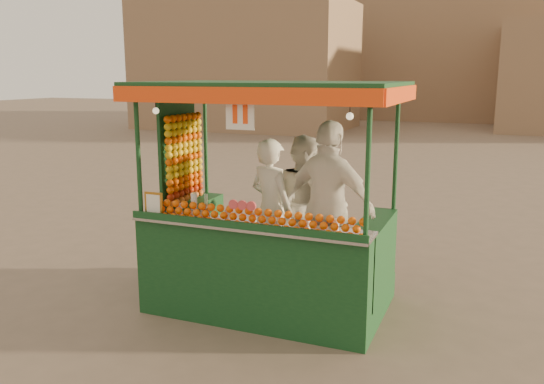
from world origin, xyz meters
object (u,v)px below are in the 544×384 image
at_px(vendor_middle, 305,202).
at_px(vendor_right, 329,207).
at_px(vendor_left, 271,209).
at_px(juice_cart, 262,238).

bearing_deg(vendor_middle, vendor_right, -179.90).
xyz_separation_m(vendor_left, vendor_right, (0.73, -0.13, 0.12)).
distance_m(vendor_middle, vendor_right, 0.74).
relative_size(juice_cart, vendor_right, 1.51).
bearing_deg(juice_cart, vendor_left, 87.95).
bearing_deg(vendor_right, vendor_middle, -34.24).
relative_size(vendor_left, vendor_middle, 1.00).
xyz_separation_m(juice_cart, vendor_middle, (0.27, 0.69, 0.28)).
height_order(vendor_left, vendor_middle, vendor_middle).
relative_size(vendor_middle, vendor_right, 0.88).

